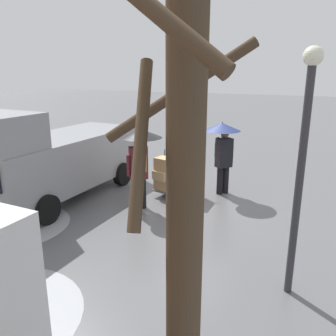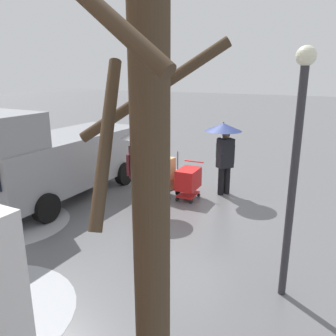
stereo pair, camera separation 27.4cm
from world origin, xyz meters
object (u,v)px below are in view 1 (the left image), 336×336
at_px(cargo_van_parked_right, 54,159).
at_px(hand_dolly_boxes, 165,175).
at_px(shopping_cart_vendor, 188,180).
at_px(pedestrian_black_side, 140,150).
at_px(bare_tree_near, 182,279).
at_px(pedestrian_pink_side, 223,142).
at_px(street_lamp, 303,152).

distance_m(cargo_van_parked_right, hand_dolly_boxes, 3.11).
distance_m(shopping_cart_vendor, pedestrian_black_side, 1.75).
relative_size(cargo_van_parked_right, hand_dolly_boxes, 4.10).
height_order(hand_dolly_boxes, bare_tree_near, bare_tree_near).
distance_m(cargo_van_parked_right, bare_tree_near, 7.98).
relative_size(hand_dolly_boxes, pedestrian_pink_side, 0.61).
bearing_deg(shopping_cart_vendor, bare_tree_near, 110.79).
bearing_deg(bare_tree_near, hand_dolly_boxes, -64.05).
distance_m(pedestrian_pink_side, bare_tree_near, 7.81).
xyz_separation_m(cargo_van_parked_right, bare_tree_near, (-5.95, 5.22, 1.01)).
xyz_separation_m(pedestrian_pink_side, pedestrian_black_side, (1.61, 1.94, 0.00)).
height_order(pedestrian_pink_side, street_lamp, street_lamp).
bearing_deg(bare_tree_near, pedestrian_black_side, -58.57).
relative_size(pedestrian_black_side, bare_tree_near, 0.51).
distance_m(cargo_van_parked_right, pedestrian_pink_side, 4.76).
bearing_deg(street_lamp, shopping_cart_vendor, -47.01).
bearing_deg(cargo_van_parked_right, street_lamp, 164.80).
bearing_deg(bare_tree_near, street_lamp, -98.30).
relative_size(cargo_van_parked_right, shopping_cart_vendor, 5.30).
relative_size(shopping_cart_vendor, street_lamp, 0.26).
height_order(shopping_cart_vendor, pedestrian_pink_side, pedestrian_pink_side).
relative_size(hand_dolly_boxes, street_lamp, 0.34).
xyz_separation_m(shopping_cart_vendor, hand_dolly_boxes, (0.68, 0.08, 0.09)).
relative_size(pedestrian_black_side, street_lamp, 0.56).
bearing_deg(pedestrian_black_side, hand_dolly_boxes, -99.95).
relative_size(pedestrian_pink_side, bare_tree_near, 0.51).
bearing_deg(bare_tree_near, cargo_van_parked_right, -41.26).
distance_m(cargo_van_parked_right, street_lamp, 6.80).
bearing_deg(pedestrian_black_side, bare_tree_near, 121.43).
relative_size(bare_tree_near, street_lamp, 1.09).
height_order(cargo_van_parked_right, pedestrian_pink_side, cargo_van_parked_right).
relative_size(shopping_cart_vendor, hand_dolly_boxes, 0.77).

